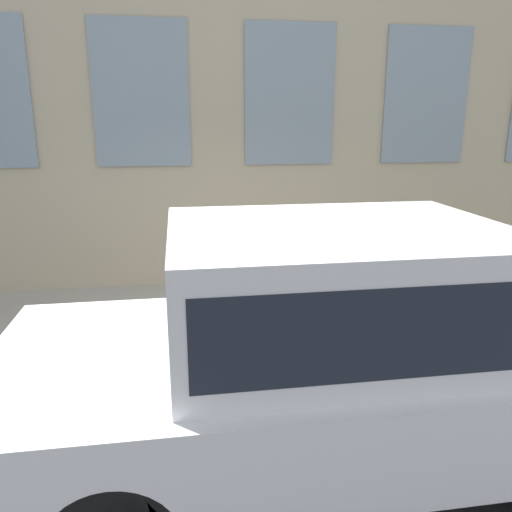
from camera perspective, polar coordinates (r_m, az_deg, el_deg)
name	(u,v)px	position (r m, az deg, el deg)	size (l,w,h in m)	color
ground_plane	(246,380)	(5.24, -1.19, -14.02)	(80.00, 80.00, 0.00)	#2D2D30
sidewalk	(231,320)	(6.50, -2.92, -7.33)	(2.87, 60.00, 0.14)	#A8A093
fire_hydrant	(289,312)	(5.48, 3.74, -6.37)	(0.31, 0.43, 0.79)	red
person	(223,285)	(5.44, -3.75, -3.34)	(0.28, 0.18, 1.15)	navy
parked_car_white_near	(334,338)	(3.75, 8.85, -9.27)	(2.07, 4.85, 1.86)	black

